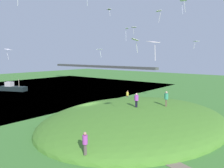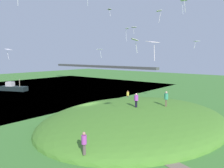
{
  "view_description": "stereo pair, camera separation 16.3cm",
  "coord_description": "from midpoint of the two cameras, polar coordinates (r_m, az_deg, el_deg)",
  "views": [
    {
      "loc": [
        21.5,
        -21.42,
        8.14
      ],
      "look_at": [
        2.21,
        2.58,
        4.29
      ],
      "focal_mm": 36.62,
      "sensor_mm": 36.0,
      "label": 1
    },
    {
      "loc": [
        21.63,
        -21.32,
        8.14
      ],
      "look_at": [
        2.21,
        2.58,
        4.29
      ],
      "focal_mm": 36.62,
      "sensor_mm": 36.0,
      "label": 2
    }
  ],
  "objects": [
    {
      "name": "kite_6",
      "position": [
        35.56,
        5.62,
        13.87
      ],
      "size": [
        0.91,
        0.92,
        1.05
      ],
      "color": "silver"
    },
    {
      "name": "kite_2",
      "position": [
        23.52,
        5.91,
        10.85
      ],
      "size": [
        1.14,
        1.18,
        1.45
      ],
      "color": "white"
    },
    {
      "name": "kite_4",
      "position": [
        43.26,
        -0.52,
        18.07
      ],
      "size": [
        0.58,
        0.79,
        1.34
      ],
      "color": "white"
    },
    {
      "name": "ground_plane",
      "position": [
        31.43,
        -6.01,
        -7.93
      ],
      "size": [
        160.0,
        160.0,
        0.0
      ],
      "primitive_type": "plane",
      "color": "#3C722E"
    },
    {
      "name": "kite_0",
      "position": [
        34.66,
        -2.96,
        8.59
      ],
      "size": [
        1.35,
        1.46,
        1.28
      ],
      "color": "white"
    },
    {
      "name": "person_on_hilltop",
      "position": [
        26.76,
        6.24,
        -3.64
      ],
      "size": [
        0.64,
        0.64,
        1.67
      ],
      "rotation": [
        0.0,
        0.0,
        3.58
      ],
      "color": "black",
      "rests_on": "grass_hill"
    },
    {
      "name": "kite_11",
      "position": [
        39.14,
        3.88,
        13.36
      ],
      "size": [
        0.64,
        0.75,
        2.18
      ],
      "color": "white"
    },
    {
      "name": "person_with_child",
      "position": [
        28.27,
        13.54,
        -3.19
      ],
      "size": [
        0.57,
        0.57,
        1.84
      ],
      "rotation": [
        0.0,
        0.0,
        1.79
      ],
      "color": "brown",
      "rests_on": "grass_hill"
    },
    {
      "name": "person_walking_path",
      "position": [
        42.06,
        4.06,
        -2.57
      ],
      "size": [
        0.52,
        0.52,
        1.72
      ],
      "rotation": [
        0.0,
        0.0,
        0.21
      ],
      "color": "brown",
      "rests_on": "ground_plane"
    },
    {
      "name": "grass_hill",
      "position": [
        28.97,
        6.22,
        -9.24
      ],
      "size": [
        20.86,
        26.03,
        4.3
      ],
      "primitive_type": "ellipsoid",
      "color": "#427527",
      "rests_on": "ground_plane"
    },
    {
      "name": "boat_on_lake",
      "position": [
        57.81,
        -23.34,
        -0.88
      ],
      "size": [
        6.68,
        4.28,
        2.82
      ],
      "rotation": [
        0.0,
        0.0,
        3.55
      ],
      "color": "black",
      "rests_on": "lake_water"
    },
    {
      "name": "kite_9",
      "position": [
        19.29,
        10.35,
        10.11
      ],
      "size": [
        0.88,
        1.11,
        1.62
      ],
      "color": "white"
    },
    {
      "name": "bridge_deck_far",
      "position": [
        73.26,
        -2.84,
        4.41
      ],
      "size": [
        40.7,
        1.8,
        0.7
      ],
      "primitive_type": "cube",
      "color": "#474A49"
    },
    {
      "name": "kite_1",
      "position": [
        35.7,
        11.82,
        17.33
      ],
      "size": [
        1.19,
        1.25,
        1.76
      ],
      "color": "white"
    },
    {
      "name": "person_watching_kites",
      "position": [
        17.84,
        -6.73,
        -13.82
      ],
      "size": [
        0.5,
        0.5,
        1.81
      ],
      "rotation": [
        0.0,
        0.0,
        1.32
      ],
      "color": "#504340",
      "rests_on": "grass_hill"
    },
    {
      "name": "kite_10",
      "position": [
        37.33,
        20.43,
        9.92
      ],
      "size": [
        0.94,
        1.07,
        1.14
      ],
      "color": "white"
    },
    {
      "name": "kite_13",
      "position": [
        36.15,
        -24.3,
        7.78
      ],
      "size": [
        1.01,
        1.13,
        1.53
      ],
      "color": "white"
    },
    {
      "name": "kite_12",
      "position": [
        40.49,
        17.56,
        19.12
      ],
      "size": [
        1.11,
        0.86,
        2.21
      ],
      "color": "white"
    }
  ]
}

